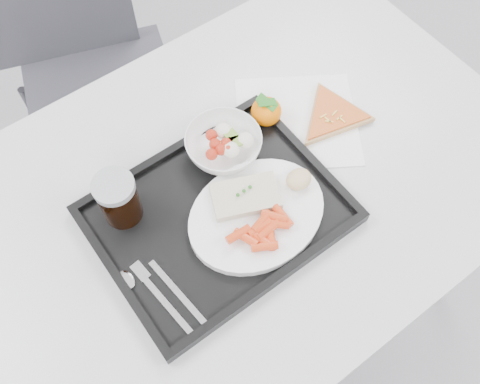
{
  "coord_description": "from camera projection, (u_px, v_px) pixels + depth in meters",
  "views": [
    {
      "loc": [
        -0.31,
        -0.12,
        1.67
      ],
      "look_at": [
        -0.01,
        0.27,
        0.77
      ],
      "focal_mm": 40.0,
      "sensor_mm": 36.0,
      "label": 1
    }
  ],
  "objects": [
    {
      "name": "cutlery",
      "position": [
        153.0,
        288.0,
        0.93
      ],
      "size": [
        0.09,
        0.17,
        0.01
      ],
      "color": "silver",
      "rests_on": "tray"
    },
    {
      "name": "salad_contents",
      "position": [
        227.0,
        143.0,
        1.04
      ],
      "size": [
        0.1,
        0.08,
        0.03
      ],
      "color": "#AD2613",
      "rests_on": "salad_bowl"
    },
    {
      "name": "pizza_slice",
      "position": [
        333.0,
        115.0,
        1.12
      ],
      "size": [
        0.24,
        0.24,
        0.02
      ],
      "color": "tan",
      "rests_on": "napkin"
    },
    {
      "name": "carrot_pile",
      "position": [
        264.0,
        230.0,
        0.96
      ],
      "size": [
        0.12,
        0.08,
        0.02
      ],
      "color": "red",
      "rests_on": "dinner_plate"
    },
    {
      "name": "fish_fillet",
      "position": [
        245.0,
        196.0,
        1.0
      ],
      "size": [
        0.14,
        0.12,
        0.02
      ],
      "color": "beige",
      "rests_on": "dinner_plate"
    },
    {
      "name": "table",
      "position": [
        238.0,
        200.0,
        1.11
      ],
      "size": [
        1.2,
        0.8,
        0.75
      ],
      "color": "#A5A5A7",
      "rests_on": "ground"
    },
    {
      "name": "tray",
      "position": [
        218.0,
        215.0,
        1.01
      ],
      "size": [
        0.45,
        0.35,
        0.03
      ],
      "color": "black",
      "rests_on": "table"
    },
    {
      "name": "tangerine",
      "position": [
        266.0,
        111.0,
        1.1
      ],
      "size": [
        0.07,
        0.07,
        0.07
      ],
      "color": "#F96204",
      "rests_on": "napkin"
    },
    {
      "name": "bread_roll",
      "position": [
        299.0,
        179.0,
        1.01
      ],
      "size": [
        0.05,
        0.05,
        0.03
      ],
      "color": "tan",
      "rests_on": "dinner_plate"
    },
    {
      "name": "napkin",
      "position": [
        297.0,
        121.0,
        1.13
      ],
      "size": [
        0.34,
        0.34,
        0.0
      ],
      "color": "white",
      "rests_on": "table"
    },
    {
      "name": "salad_bowl",
      "position": [
        224.0,
        145.0,
        1.05
      ],
      "size": [
        0.15,
        0.15,
        0.05
      ],
      "color": "white",
      "rests_on": "tray"
    },
    {
      "name": "chair",
      "position": [
        82.0,
        57.0,
        1.5
      ],
      "size": [
        0.53,
        0.54,
        0.93
      ],
      "color": "#36353C",
      "rests_on": "ground"
    },
    {
      "name": "dinner_plate",
      "position": [
        256.0,
        215.0,
        1.0
      ],
      "size": [
        0.27,
        0.27,
        0.02
      ],
      "color": "white",
      "rests_on": "tray"
    },
    {
      "name": "cola_glass",
      "position": [
        118.0,
        198.0,
        0.96
      ],
      "size": [
        0.08,
        0.08,
        0.11
      ],
      "color": "black",
      "rests_on": "tray"
    }
  ]
}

